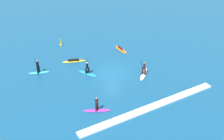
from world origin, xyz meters
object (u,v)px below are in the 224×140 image
object	(u,v)px
surfer_on_white_board	(144,71)
surfer_on_yellow_board	(74,61)
surfer_on_purple_board	(97,108)
surfer_on_teal_board	(38,70)
surfer_on_blue_board	(87,71)
marker_buoy	(61,44)
surfer_on_orange_board	(121,49)

from	to	relation	value
surfer_on_white_board	surfer_on_yellow_board	distance (m)	10.18
surfer_on_purple_board	surfer_on_teal_board	size ratio (longest dim) A/B	1.07
surfer_on_blue_board	marker_buoy	world-z (taller)	surfer_on_blue_board
surfer_on_yellow_board	surfer_on_white_board	bearing A→B (deg)	-31.37
surfer_on_yellow_board	surfer_on_orange_board	xyz separation A→B (m)	(7.78, -0.11, -0.02)
surfer_on_yellow_board	surfer_on_blue_board	xyz separation A→B (m)	(0.17, -4.05, 0.24)
surfer_on_yellow_board	surfer_on_orange_board	bearing A→B (deg)	18.55
surfer_on_blue_board	surfer_on_orange_board	xyz separation A→B (m)	(7.61, 3.94, -0.26)
surfer_on_orange_board	surfer_on_yellow_board	bearing A→B (deg)	-89.17
surfer_on_blue_board	surfer_on_orange_board	distance (m)	8.57
surfer_on_white_board	surfer_on_purple_board	world-z (taller)	surfer_on_white_board
surfer_on_teal_board	surfer_on_orange_board	size ratio (longest dim) A/B	0.89
surfer_on_white_board	surfer_on_teal_board	bearing A→B (deg)	-74.09
surfer_on_orange_board	marker_buoy	distance (m)	9.62
surfer_on_blue_board	marker_buoy	xyz separation A→B (m)	(0.20, 10.07, -0.17)
surfer_on_white_board	marker_buoy	size ratio (longest dim) A/B	2.35
surfer_on_white_board	surfer_on_yellow_board	size ratio (longest dim) A/B	0.85
surfer_on_white_board	surfer_on_blue_board	xyz separation A→B (m)	(-6.27, 3.82, -0.08)
surfer_on_blue_board	surfer_on_teal_board	world-z (taller)	surfer_on_blue_board
surfer_on_purple_board	surfer_on_orange_board	bearing A→B (deg)	76.29
surfer_on_blue_board	surfer_on_teal_board	bearing A→B (deg)	29.96
marker_buoy	surfer_on_white_board	bearing A→B (deg)	-66.43
surfer_on_blue_board	surfer_on_purple_board	world-z (taller)	surfer_on_blue_board
surfer_on_blue_board	marker_buoy	distance (m)	10.08
surfer_on_orange_board	surfer_on_blue_board	bearing A→B (deg)	-60.96
surfer_on_blue_board	surfer_on_teal_board	size ratio (longest dim) A/B	1.04
surfer_on_orange_board	marker_buoy	size ratio (longest dim) A/B	2.58
surfer_on_white_board	surfer_on_orange_board	bearing A→B (deg)	-142.03
surfer_on_white_board	surfer_on_blue_board	bearing A→B (deg)	-73.61
surfer_on_teal_board	surfer_on_orange_board	world-z (taller)	surfer_on_teal_board
surfer_on_purple_board	marker_buoy	xyz separation A→B (m)	(2.69, 17.54, -0.21)
surfer_on_teal_board	marker_buoy	bearing A→B (deg)	-111.43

